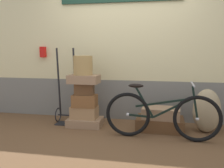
{
  "coord_description": "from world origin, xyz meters",
  "views": [
    {
      "loc": [
        0.62,
        -3.54,
        1.28
      ],
      "look_at": [
        -0.1,
        0.15,
        0.74
      ],
      "focal_mm": 38.4,
      "sensor_mm": 36.0,
      "label": 1
    }
  ],
  "objects_px": {
    "suitcase_2": "(85,101)",
    "bicycle": "(161,115)",
    "suitcase_4": "(84,79)",
    "burlap_sack": "(207,111)",
    "suitcase_1": "(84,112)",
    "wicker_basket": "(83,65)",
    "suitcase_0": "(85,122)",
    "suitcase_5": "(160,124)",
    "suitcase_3": "(84,89)",
    "luggage_trolley": "(67,104)",
    "suitcase_6": "(161,113)"
  },
  "relations": [
    {
      "from": "wicker_basket",
      "to": "luggage_trolley",
      "type": "height_order",
      "value": "luggage_trolley"
    },
    {
      "from": "suitcase_2",
      "to": "burlap_sack",
      "type": "bearing_deg",
      "value": 0.36
    },
    {
      "from": "suitcase_2",
      "to": "suitcase_3",
      "type": "xyz_separation_m",
      "value": [
        -0.01,
        0.01,
        0.2
      ]
    },
    {
      "from": "burlap_sack",
      "to": "bicycle",
      "type": "distance_m",
      "value": 0.83
    },
    {
      "from": "luggage_trolley",
      "to": "bicycle",
      "type": "relative_size",
      "value": 0.8
    },
    {
      "from": "suitcase_5",
      "to": "suitcase_2",
      "type": "bearing_deg",
      "value": -177.1
    },
    {
      "from": "burlap_sack",
      "to": "suitcase_1",
      "type": "bearing_deg",
      "value": -178.67
    },
    {
      "from": "luggage_trolley",
      "to": "suitcase_3",
      "type": "bearing_deg",
      "value": -17.73
    },
    {
      "from": "suitcase_0",
      "to": "wicker_basket",
      "type": "bearing_deg",
      "value": 163.65
    },
    {
      "from": "suitcase_4",
      "to": "suitcase_6",
      "type": "height_order",
      "value": "suitcase_4"
    },
    {
      "from": "suitcase_6",
      "to": "burlap_sack",
      "type": "height_order",
      "value": "burlap_sack"
    },
    {
      "from": "bicycle",
      "to": "luggage_trolley",
      "type": "bearing_deg",
      "value": 163.23
    },
    {
      "from": "bicycle",
      "to": "burlap_sack",
      "type": "bearing_deg",
      "value": 31.97
    },
    {
      "from": "suitcase_0",
      "to": "wicker_basket",
      "type": "height_order",
      "value": "wicker_basket"
    },
    {
      "from": "suitcase_0",
      "to": "burlap_sack",
      "type": "relative_size",
      "value": 0.85
    },
    {
      "from": "suitcase_3",
      "to": "bicycle",
      "type": "xyz_separation_m",
      "value": [
        1.26,
        -0.37,
        -0.28
      ]
    },
    {
      "from": "burlap_sack",
      "to": "wicker_basket",
      "type": "bearing_deg",
      "value": -178.37
    },
    {
      "from": "suitcase_2",
      "to": "bicycle",
      "type": "bearing_deg",
      "value": -17.95
    },
    {
      "from": "suitcase_4",
      "to": "burlap_sack",
      "type": "relative_size",
      "value": 0.73
    },
    {
      "from": "suitcase_1",
      "to": "wicker_basket",
      "type": "relative_size",
      "value": 1.38
    },
    {
      "from": "suitcase_4",
      "to": "luggage_trolley",
      "type": "xyz_separation_m",
      "value": [
        -0.36,
        0.14,
        -0.47
      ]
    },
    {
      "from": "suitcase_4",
      "to": "suitcase_0",
      "type": "bearing_deg",
      "value": 85.81
    },
    {
      "from": "luggage_trolley",
      "to": "bicycle",
      "type": "height_order",
      "value": "luggage_trolley"
    },
    {
      "from": "suitcase_1",
      "to": "luggage_trolley",
      "type": "xyz_separation_m",
      "value": [
        -0.35,
        0.1,
        0.1
      ]
    },
    {
      "from": "suitcase_2",
      "to": "luggage_trolley",
      "type": "relative_size",
      "value": 0.3
    },
    {
      "from": "luggage_trolley",
      "to": "burlap_sack",
      "type": "height_order",
      "value": "luggage_trolley"
    },
    {
      "from": "suitcase_2",
      "to": "suitcase_6",
      "type": "height_order",
      "value": "suitcase_2"
    },
    {
      "from": "suitcase_3",
      "to": "luggage_trolley",
      "type": "relative_size",
      "value": 0.24
    },
    {
      "from": "suitcase_1",
      "to": "wicker_basket",
      "type": "distance_m",
      "value": 0.8
    },
    {
      "from": "suitcase_4",
      "to": "suitcase_5",
      "type": "height_order",
      "value": "suitcase_4"
    },
    {
      "from": "suitcase_5",
      "to": "wicker_basket",
      "type": "relative_size",
      "value": 2.34
    },
    {
      "from": "suitcase_0",
      "to": "wicker_basket",
      "type": "xyz_separation_m",
      "value": [
        -0.02,
        0.01,
        0.96
      ]
    },
    {
      "from": "suitcase_1",
      "to": "luggage_trolley",
      "type": "distance_m",
      "value": 0.38
    },
    {
      "from": "suitcase_2",
      "to": "bicycle",
      "type": "relative_size",
      "value": 0.24
    },
    {
      "from": "suitcase_4",
      "to": "luggage_trolley",
      "type": "height_order",
      "value": "luggage_trolley"
    },
    {
      "from": "suitcase_1",
      "to": "bicycle",
      "type": "xyz_separation_m",
      "value": [
        1.27,
        -0.39,
        0.12
      ]
    },
    {
      "from": "suitcase_1",
      "to": "suitcase_5",
      "type": "distance_m",
      "value": 1.27
    },
    {
      "from": "suitcase_1",
      "to": "suitcase_3",
      "type": "height_order",
      "value": "suitcase_3"
    },
    {
      "from": "suitcase_0",
      "to": "suitcase_2",
      "type": "xyz_separation_m",
      "value": [
        0.0,
        -0.01,
        0.37
      ]
    },
    {
      "from": "suitcase_1",
      "to": "suitcase_4",
      "type": "xyz_separation_m",
      "value": [
        0.01,
        -0.04,
        0.57
      ]
    },
    {
      "from": "suitcase_5",
      "to": "burlap_sack",
      "type": "height_order",
      "value": "burlap_sack"
    },
    {
      "from": "suitcase_5",
      "to": "bicycle",
      "type": "height_order",
      "value": "bicycle"
    },
    {
      "from": "suitcase_1",
      "to": "burlap_sack",
      "type": "relative_size",
      "value": 0.64
    },
    {
      "from": "wicker_basket",
      "to": "luggage_trolley",
      "type": "xyz_separation_m",
      "value": [
        -0.35,
        0.11,
        -0.7
      ]
    },
    {
      "from": "suitcase_3",
      "to": "bicycle",
      "type": "height_order",
      "value": "bicycle"
    },
    {
      "from": "suitcase_1",
      "to": "wicker_basket",
      "type": "height_order",
      "value": "wicker_basket"
    },
    {
      "from": "suitcase_2",
      "to": "luggage_trolley",
      "type": "xyz_separation_m",
      "value": [
        -0.37,
        0.13,
        -0.1
      ]
    },
    {
      "from": "burlap_sack",
      "to": "suitcase_6",
      "type": "bearing_deg",
      "value": -174.54
    },
    {
      "from": "suitcase_4",
      "to": "burlap_sack",
      "type": "height_order",
      "value": "suitcase_4"
    },
    {
      "from": "suitcase_1",
      "to": "suitcase_3",
      "type": "distance_m",
      "value": 0.4
    }
  ]
}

